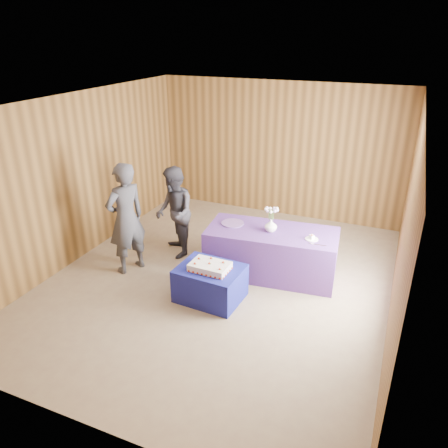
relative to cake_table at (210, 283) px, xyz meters
The scene contains 13 objects.
ground 0.56m from the cake_table, 98.53° to the left, with size 6.00×6.00×0.00m, color gray.
room_shell 1.63m from the cake_table, 98.53° to the left, with size 5.04×6.04×2.72m.
cake_table is the anchor object (origin of this frame).
serving_table 1.19m from the cake_table, 60.05° to the left, with size 2.00×0.90×0.75m, color #512E80.
sheet_cake 0.30m from the cake_table, 65.24° to the right, with size 0.58×0.41×0.13m.
vase 1.29m from the cake_table, 60.09° to the left, with size 0.19×0.19×0.20m, color white.
flower_spray 1.42m from the cake_table, 60.09° to the left, with size 0.21×0.22×0.17m.
platter 1.15m from the cake_table, 93.77° to the left, with size 0.36×0.36×0.02m, color #704C98.
plate 1.63m from the cake_table, 38.28° to the left, with size 0.19×0.19×0.01m, color white.
cake_slice 1.64m from the cake_table, 38.25° to the left, with size 0.09×0.09×0.08m.
knife 1.64m from the cake_table, 31.58° to the left, with size 0.26×0.02×0.00m, color silver.
guest_left 1.70m from the cake_table, behind, with size 0.65×0.43×1.79m, color #393A44.
guest_right 1.60m from the cake_table, 137.76° to the left, with size 0.76×0.59×1.56m, color #31303A.
Camera 1 is at (2.35, -5.35, 3.60)m, focal length 35.00 mm.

